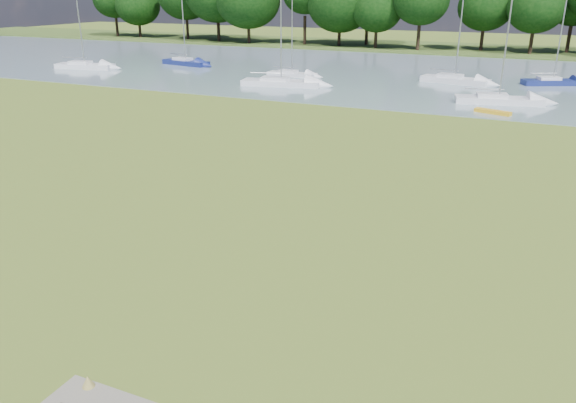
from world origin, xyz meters
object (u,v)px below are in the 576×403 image
at_px(sailboat_3, 454,78).
at_px(sailboat_5, 291,73).
at_px(sailboat_2, 84,64).
at_px(kayak, 493,112).
at_px(sailboat_0, 185,61).
at_px(sailboat_4, 280,81).
at_px(sailboat_1, 498,98).
at_px(sailboat_8, 553,80).

relative_size(sailboat_3, sailboat_5, 0.99).
bearing_deg(sailboat_2, kayak, -20.36).
xyz_separation_m(sailboat_0, sailboat_4, (17.27, -9.50, -0.04)).
relative_size(sailboat_1, sailboat_3, 1.03).
relative_size(sailboat_2, sailboat_8, 1.18).
bearing_deg(sailboat_1, sailboat_4, 164.95).
distance_m(sailboat_1, sailboat_3, 10.60).
relative_size(sailboat_0, sailboat_8, 1.10).
bearing_deg(sailboat_8, kayak, -128.67).
distance_m(sailboat_1, sailboat_2, 46.31).
bearing_deg(sailboat_5, sailboat_4, -74.48).
relative_size(kayak, sailboat_1, 0.33).
bearing_deg(sailboat_3, sailboat_0, -169.62).
bearing_deg(sailboat_4, sailboat_3, 19.45).
bearing_deg(sailboat_3, sailboat_1, -50.44).
height_order(sailboat_3, sailboat_4, sailboat_4).
height_order(sailboat_1, sailboat_2, sailboat_2).
bearing_deg(sailboat_4, sailboat_8, 15.03).
height_order(kayak, sailboat_2, sailboat_2).
height_order(sailboat_2, sailboat_3, sailboat_2).
bearing_deg(kayak, sailboat_8, 96.21).
bearing_deg(sailboat_2, sailboat_3, -2.48).
bearing_deg(sailboat_4, kayak, -24.59).
xyz_separation_m(sailboat_3, sailboat_5, (-16.61, -2.52, -0.09)).
xyz_separation_m(sailboat_1, sailboat_3, (-4.90, 9.40, 0.03)).
relative_size(sailboat_0, sailboat_3, 1.14).
distance_m(kayak, sailboat_0, 40.10).
bearing_deg(sailboat_5, sailboat_2, -168.62).
height_order(sailboat_4, sailboat_5, sailboat_4).
bearing_deg(sailboat_1, kayak, -102.35).
bearing_deg(sailboat_5, sailboat_8, 13.28).
xyz_separation_m(sailboat_1, sailboat_5, (-21.51, 6.88, -0.07)).
xyz_separation_m(kayak, sailboat_1, (-0.03, 4.35, 0.34)).
height_order(kayak, sailboat_4, sailboat_4).
xyz_separation_m(sailboat_1, sailboat_2, (-46.24, 2.66, 0.06)).
bearing_deg(sailboat_1, sailboat_0, 151.83).
xyz_separation_m(sailboat_1, sailboat_4, (-20.02, 0.82, 0.01)).
bearing_deg(sailboat_0, sailboat_8, 14.30).
distance_m(kayak, sailboat_2, 46.79).
xyz_separation_m(sailboat_2, sailboat_4, (26.22, -1.84, -0.05)).
height_order(sailboat_3, sailboat_5, sailboat_5).
bearing_deg(sailboat_0, sailboat_5, -0.51).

